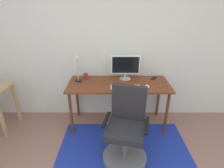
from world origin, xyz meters
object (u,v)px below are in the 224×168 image
at_px(computer_mouse, 147,86).
at_px(cell_phone, 153,78).
at_px(monitor, 125,66).
at_px(desk, 118,88).
at_px(office_chair, 126,133).
at_px(desk_lamp, 77,62).
at_px(coffee_cup, 85,76).
at_px(keyboard, 125,87).

bearing_deg(computer_mouse, cell_phone, 63.99).
height_order(computer_mouse, cell_phone, computer_mouse).
distance_m(monitor, cell_phone, 0.52).
distance_m(desk, computer_mouse, 0.45).
distance_m(computer_mouse, office_chair, 0.76).
xyz_separation_m(cell_phone, desk_lamp, (-1.22, -0.10, 0.30)).
height_order(cell_phone, office_chair, office_chair).
height_order(monitor, desk_lamp, desk_lamp).
xyz_separation_m(monitor, desk_lamp, (-0.74, -0.08, 0.08)).
bearing_deg(coffee_cup, computer_mouse, -18.79).
relative_size(keyboard, coffee_cup, 4.39).
bearing_deg(keyboard, computer_mouse, 1.37).
distance_m(desk, monitor, 0.36).
bearing_deg(desk, keyboard, -60.48).
height_order(monitor, coffee_cup, monitor).
xyz_separation_m(computer_mouse, cell_phone, (0.17, 0.35, -0.01)).
relative_size(monitor, desk_lamp, 1.04).
xyz_separation_m(desk, desk_lamp, (-0.63, 0.09, 0.38)).
distance_m(computer_mouse, desk_lamp, 1.11).
relative_size(monitor, keyboard, 1.07).
height_order(coffee_cup, desk_lamp, desk_lamp).
bearing_deg(computer_mouse, coffee_cup, 161.21).
height_order(coffee_cup, office_chair, office_chair).
bearing_deg(cell_phone, desk_lamp, -146.84).
relative_size(monitor, office_chair, 0.47).
distance_m(desk, desk_lamp, 0.75).
distance_m(monitor, coffee_cup, 0.66).
height_order(monitor, computer_mouse, monitor).
bearing_deg(computer_mouse, desk_lamp, 166.97).
xyz_separation_m(desk, monitor, (0.11, 0.17, 0.30)).
relative_size(coffee_cup, office_chair, 0.10).
distance_m(monitor, office_chair, 1.06).
xyz_separation_m(computer_mouse, coffee_cup, (-0.94, 0.32, 0.03)).
xyz_separation_m(desk, keyboard, (0.09, -0.16, 0.08)).
bearing_deg(desk_lamp, desk, -8.01).
distance_m(keyboard, desk_lamp, 0.82).
xyz_separation_m(desk, coffee_cup, (-0.53, 0.17, 0.12)).
bearing_deg(office_chair, desk_lamp, 145.35).
distance_m(cell_phone, desk_lamp, 1.26).
bearing_deg(coffee_cup, monitor, 0.44).
xyz_separation_m(monitor, cell_phone, (0.47, 0.02, -0.22)).
distance_m(coffee_cup, cell_phone, 1.11).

